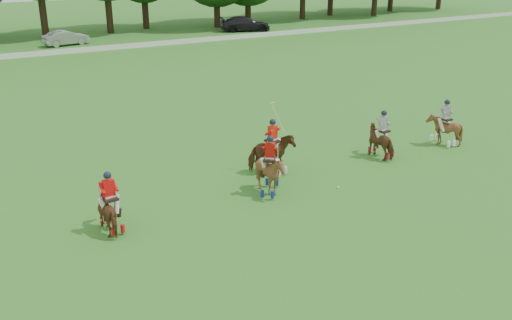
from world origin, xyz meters
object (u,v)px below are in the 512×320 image
polo_red_a (111,210)px  car_right (245,24)px  polo_stripe_a (382,140)px  polo_stripe_b (444,129)px  car_mid (66,38)px  polo_red_c (270,173)px  polo_red_b (272,154)px  polo_ball (338,187)px

polo_red_a → car_right: bearing=56.3°
polo_stripe_a → polo_stripe_b: size_ratio=0.97×
car_mid → polo_stripe_a: bearing=177.7°
car_right → polo_red_c: 43.16m
car_right → polo_red_b: bearing=170.2°
polo_red_a → polo_red_b: polo_red_b is taller
car_right → polo_stripe_b: 38.82m
car_right → polo_red_c: size_ratio=2.35×
car_mid → polo_red_c: size_ratio=1.81×
polo_red_c → polo_red_a: bearing=-179.8°
polo_red_a → polo_red_c: bearing=0.2°
car_mid → polo_red_a: (-6.69, -38.48, 0.05)m
polo_red_a → polo_red_b: size_ratio=0.73×
polo_stripe_b → polo_red_a: bearing=-176.9°
car_right → polo_red_c: polo_red_c is taller
polo_red_b → polo_red_c: bearing=-123.3°
polo_red_c → polo_stripe_a: size_ratio=1.08×
car_right → polo_stripe_b: polo_stripe_b is taller
car_mid → polo_stripe_b: bearing=-177.1°
polo_ball → car_right: bearing=66.6°
polo_red_c → polo_ball: (2.56, -0.92, -0.78)m
polo_stripe_a → polo_stripe_b: polo_stripe_b is taller
car_mid → polo_red_a: 39.06m
polo_stripe_b → polo_ball: polo_stripe_b is taller
polo_red_a → polo_ball: 8.71m
car_mid → polo_red_a: size_ratio=2.00×
polo_red_b → polo_stripe_a: (5.21, -0.75, -0.07)m
car_right → polo_stripe_a: (-13.22, -37.43, -0.03)m
car_right → polo_ball: size_ratio=60.13×
car_right → polo_ball: bearing=173.4°
polo_red_b → polo_red_a: bearing=-166.0°
car_mid → polo_stripe_b: (9.39, -37.62, 0.09)m
car_mid → polo_stripe_b: 38.77m
polo_stripe_a → car_mid: bearing=98.8°
polo_red_c → car_right: bearing=63.0°
polo_stripe_a → polo_ball: size_ratio=23.72×
polo_red_a → polo_ball: size_ratio=23.19×
polo_red_a → polo_ball: polo_red_a is taller
polo_red_a → polo_stripe_b: 16.11m
car_right → polo_stripe_a: polo_stripe_a is taller
car_mid → polo_red_b: (0.56, -36.67, 0.14)m
polo_stripe_a → polo_stripe_b: 3.63m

